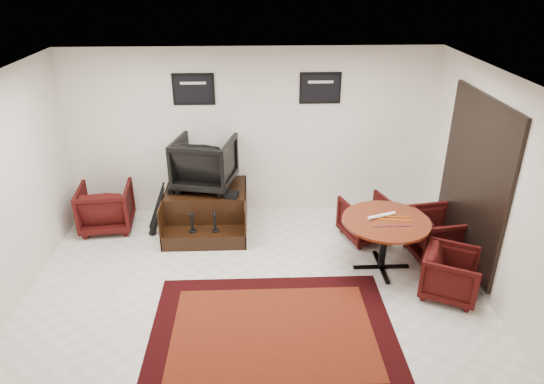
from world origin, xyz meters
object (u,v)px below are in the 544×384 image
at_px(shine_podium, 207,210).
at_px(meeting_table, 386,226).
at_px(table_chair_corner, 452,272).
at_px(armchair_side, 106,205).
at_px(shine_chair, 205,160).
at_px(table_chair_window, 437,232).
at_px(table_chair_back, 367,217).

relative_size(shine_podium, meeting_table, 1.11).
bearing_deg(table_chair_corner, armchair_side, 95.00).
distance_m(shine_chair, meeting_table, 2.98).
bearing_deg(meeting_table, table_chair_window, 19.32).
xyz_separation_m(shine_podium, meeting_table, (2.57, -1.31, 0.38)).
height_order(armchair_side, table_chair_corner, armchair_side).
bearing_deg(table_chair_corner, table_chair_back, 54.16).
distance_m(shine_podium, meeting_table, 2.91).
bearing_deg(shine_podium, table_chair_back, -10.02).
height_order(shine_chair, table_chair_window, shine_chair).
bearing_deg(table_chair_back, table_chair_corner, 99.04).
relative_size(shine_chair, table_chair_window, 1.16).
bearing_deg(shine_chair, table_chair_back, 179.50).
relative_size(shine_chair, table_chair_corner, 1.30).
relative_size(shine_chair, table_chair_back, 1.27).
bearing_deg(armchair_side, meeting_table, 156.44).
relative_size(meeting_table, table_chair_window, 1.52).
height_order(table_chair_window, table_chair_corner, table_chair_window).
distance_m(meeting_table, table_chair_corner, 1.03).
xyz_separation_m(shine_podium, armchair_side, (-1.62, 0.03, 0.10)).
bearing_deg(meeting_table, table_chair_back, 92.88).
distance_m(shine_podium, table_chair_corner, 3.83).
relative_size(meeting_table, table_chair_back, 1.65).
bearing_deg(shine_podium, armchair_side, 178.93).
bearing_deg(table_chair_back, table_chair_window, 130.48).
xyz_separation_m(shine_podium, table_chair_back, (2.52, -0.45, 0.06)).
bearing_deg(shine_chair, shine_podium, 102.53).
height_order(armchair_side, table_chair_back, armchair_side).
xyz_separation_m(shine_chair, table_chair_back, (2.52, -0.58, -0.76)).
relative_size(shine_chair, meeting_table, 0.77).
distance_m(shine_chair, table_chair_corner, 3.98).
bearing_deg(table_chair_window, armchair_side, 69.22).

